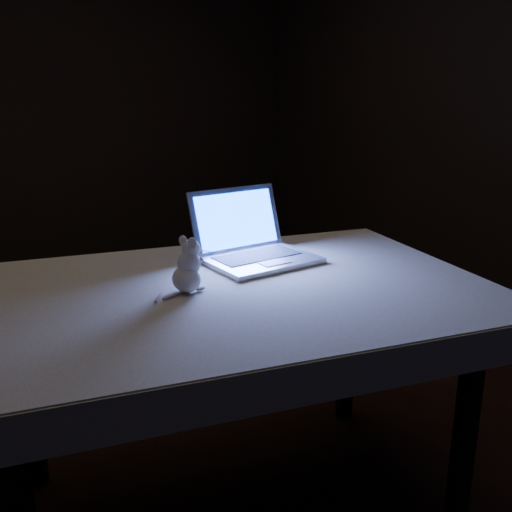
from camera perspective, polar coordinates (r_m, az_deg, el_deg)
floor at (r=2.60m, az=-8.29°, el=-17.09°), size 5.00×5.00×0.00m
back_wall at (r=4.58m, az=-22.68°, el=13.55°), size 4.50×0.04×2.60m
table at (r=1.98m, az=-2.41°, el=-14.55°), size 1.70×1.29×0.81m
tablecloth at (r=1.87m, az=-3.54°, el=-4.28°), size 1.64×1.10×0.11m
laptop at (r=2.02m, az=0.63°, el=2.78°), size 0.39×0.34×0.26m
plush_mouse at (r=1.75m, az=-7.01°, el=-0.93°), size 0.15×0.15×0.17m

